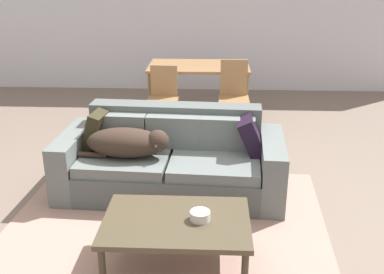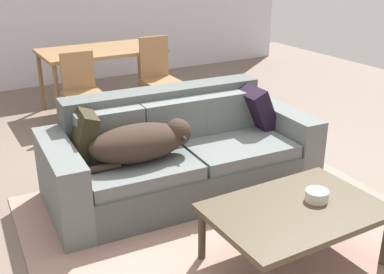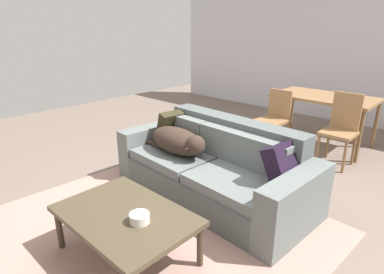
% 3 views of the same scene
% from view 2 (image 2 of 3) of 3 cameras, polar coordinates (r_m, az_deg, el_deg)
% --- Properties ---
extents(ground_plane, '(10.00, 10.00, 0.00)m').
position_cam_2_polar(ground_plane, '(3.98, -0.66, -6.69)').
color(ground_plane, '#716055').
extents(area_rug, '(2.92, 2.86, 0.01)m').
position_cam_2_polar(area_rug, '(3.39, 5.98, -12.30)').
color(area_rug, '#A47E71').
rests_on(area_rug, ground).
extents(couch, '(2.22, 1.08, 0.80)m').
position_cam_2_polar(couch, '(3.92, -1.57, -2.15)').
color(couch, '#4D5352').
rests_on(couch, ground).
extents(dog_on_left_cushion, '(0.93, 0.40, 0.28)m').
position_cam_2_polar(dog_on_left_cushion, '(3.53, -5.97, -0.59)').
color(dog_on_left_cushion, '#34261E').
rests_on(dog_on_left_cushion, couch).
extents(throw_pillow_by_left_arm, '(0.27, 0.41, 0.40)m').
position_cam_2_polar(throw_pillow_by_left_arm, '(3.64, -13.08, 0.12)').
color(throw_pillow_by_left_arm, '#2A2616').
rests_on(throw_pillow_by_left_arm, couch).
extents(throw_pillow_by_right_arm, '(0.30, 0.38, 0.40)m').
position_cam_2_polar(throw_pillow_by_right_arm, '(4.23, 7.57, 3.53)').
color(throw_pillow_by_right_arm, black).
rests_on(throw_pillow_by_right_arm, couch).
extents(coffee_table, '(1.08, 0.73, 0.40)m').
position_cam_2_polar(coffee_table, '(3.05, 12.36, -8.98)').
color(coffee_table, '#463B2A').
rests_on(coffee_table, ground).
extents(bowl_on_coffee_table, '(0.15, 0.15, 0.07)m').
position_cam_2_polar(bowl_on_coffee_table, '(3.13, 14.80, -6.83)').
color(bowl_on_coffee_table, silver).
rests_on(bowl_on_coffee_table, coffee_table).
extents(dining_table, '(1.43, 0.85, 0.76)m').
position_cam_2_polar(dining_table, '(5.94, -10.91, 9.71)').
color(dining_table, olive).
rests_on(dining_table, ground).
extents(dining_chair_near_left, '(0.41, 0.41, 0.87)m').
position_cam_2_polar(dining_chair_near_left, '(5.28, -13.13, 5.69)').
color(dining_chair_near_left, olive).
rests_on(dining_chair_near_left, ground).
extents(dining_chair_near_right, '(0.40, 0.40, 0.95)m').
position_cam_2_polar(dining_chair_near_right, '(5.63, -4.10, 7.56)').
color(dining_chair_near_right, olive).
rests_on(dining_chair_near_right, ground).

